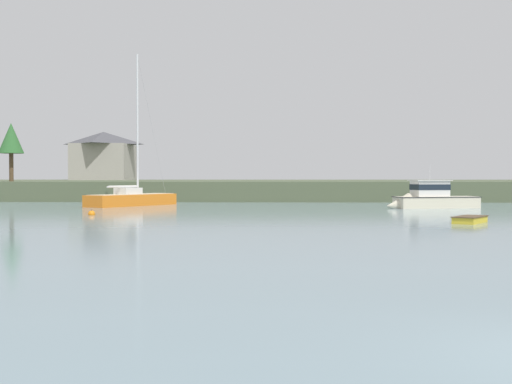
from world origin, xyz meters
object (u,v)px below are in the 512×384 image
Objects in this scene: dinghy_yellow at (470,221)px; mooring_buoy_orange at (92,214)px; cruiser_cream at (427,201)px; sailboat_orange at (132,202)px.

dinghy_yellow is 5.83× the size of mooring_buoy_orange.
cruiser_cream is 27.68m from mooring_buoy_orange.
mooring_buoy_orange is at bearing -87.78° from sailboat_orange.
sailboat_orange is at bearing 171.48° from cruiser_cream.
cruiser_cream reaches higher than mooring_buoy_orange.
sailboat_orange reaches higher than mooring_buoy_orange.
sailboat_orange is 15.22m from mooring_buoy_orange.
sailboat_orange is 27.27× the size of mooring_buoy_orange.
cruiser_cream is 2.63× the size of dinghy_yellow.
dinghy_yellow is (24.25, -22.13, -0.17)m from sailboat_orange.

